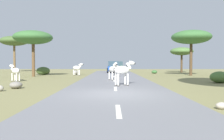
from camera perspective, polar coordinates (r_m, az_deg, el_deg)
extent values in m
plane|color=olive|center=(11.12, 1.11, -6.16)|extent=(90.00, 90.00, 0.00)
cube|color=slate|center=(11.12, 1.08, -6.03)|extent=(6.00, 64.00, 0.05)
cube|color=silver|center=(7.17, 1.65, -10.17)|extent=(0.16, 2.00, 0.01)
cube|color=silver|center=(13.10, 0.93, -4.72)|extent=(0.16, 2.00, 0.01)
cube|color=silver|center=(19.07, 0.66, -2.67)|extent=(0.16, 2.00, 0.01)
cube|color=silver|center=(25.05, 0.52, -1.60)|extent=(0.16, 2.00, 0.01)
cube|color=silver|center=(31.05, 0.44, -0.94)|extent=(0.16, 2.00, 0.01)
cube|color=silver|center=(37.04, 0.38, -0.50)|extent=(0.16, 2.00, 0.01)
ellipsoid|color=silver|center=(24.45, 1.34, 0.61)|extent=(0.64, 1.17, 0.53)
cylinder|color=silver|center=(24.14, 0.87, -0.83)|extent=(0.13, 0.13, 0.76)
cylinder|color=#28231E|center=(24.16, 0.87, -1.67)|extent=(0.15, 0.15, 0.05)
cylinder|color=silver|center=(24.09, 1.53, -0.84)|extent=(0.13, 0.13, 0.76)
cylinder|color=#28231E|center=(24.11, 1.53, -1.68)|extent=(0.15, 0.15, 0.05)
cylinder|color=silver|center=(24.85, 1.15, -0.76)|extent=(0.13, 0.13, 0.76)
cylinder|color=#28231E|center=(24.87, 1.15, -1.57)|extent=(0.15, 0.15, 0.05)
cylinder|color=silver|center=(24.81, 1.79, -0.76)|extent=(0.13, 0.13, 0.76)
cylinder|color=#28231E|center=(24.83, 1.79, -1.58)|extent=(0.15, 0.15, 0.05)
cylinder|color=silver|center=(23.92, 1.13, 1.23)|extent=(0.27, 0.43, 0.45)
cube|color=black|center=(23.92, 1.13, 1.45)|extent=(0.11, 0.37, 0.31)
ellipsoid|color=silver|center=(23.66, 1.03, 1.63)|extent=(0.29, 0.51, 0.24)
ellipsoid|color=black|center=(23.47, 0.95, 1.58)|extent=(0.17, 0.19, 0.15)
cone|color=silver|center=(23.80, 0.91, 1.92)|extent=(0.11, 0.11, 0.14)
cone|color=silver|center=(23.77, 1.25, 1.92)|extent=(0.11, 0.11, 0.14)
cylinder|color=black|center=(25.00, 1.54, 0.41)|extent=(0.07, 0.16, 0.45)
ellipsoid|color=silver|center=(14.80, 2.55, -0.03)|extent=(1.22, 1.01, 0.54)
cylinder|color=silver|center=(14.93, 4.05, -2.42)|extent=(0.16, 0.16, 0.79)
cylinder|color=#28231E|center=(14.96, 4.05, -3.82)|extent=(0.18, 0.18, 0.05)
cylinder|color=silver|center=(15.17, 3.39, -2.35)|extent=(0.16, 0.16, 0.79)
cylinder|color=#28231E|center=(15.20, 3.39, -3.73)|extent=(0.18, 0.18, 0.05)
cylinder|color=silver|center=(14.49, 1.66, -2.54)|extent=(0.16, 0.16, 0.79)
cylinder|color=#28231E|center=(14.53, 1.66, -3.98)|extent=(0.18, 0.18, 0.05)
cylinder|color=silver|center=(14.74, 1.02, -2.47)|extent=(0.16, 0.16, 0.79)
cylinder|color=#28231E|center=(14.77, 1.02, -3.89)|extent=(0.18, 0.18, 0.05)
cylinder|color=silver|center=(15.11, 4.26, 1.07)|extent=(0.46, 0.40, 0.46)
cube|color=black|center=(15.11, 4.26, 1.43)|extent=(0.34, 0.24, 0.32)
ellipsoid|color=silver|center=(15.28, 5.08, 1.72)|extent=(0.54, 0.45, 0.25)
ellipsoid|color=black|center=(15.40, 5.67, 1.65)|extent=(0.23, 0.22, 0.15)
cone|color=silver|center=(15.14, 4.87, 2.20)|extent=(0.13, 0.13, 0.15)
cone|color=silver|center=(15.26, 4.54, 2.19)|extent=(0.13, 0.13, 0.15)
cylinder|color=black|center=(14.48, 0.68, -0.48)|extent=(0.16, 0.12, 0.47)
ellipsoid|color=silver|center=(20.44, -22.91, -0.16)|extent=(1.05, 0.92, 0.48)
cylinder|color=silver|center=(20.81, -23.04, -1.64)|extent=(0.14, 0.14, 0.69)
cylinder|color=#28231E|center=(20.83, -23.03, -2.52)|extent=(0.16, 0.16, 0.05)
cylinder|color=silver|center=(20.69, -23.66, -1.66)|extent=(0.14, 0.14, 0.69)
cylinder|color=#28231E|center=(20.71, -23.65, -2.55)|extent=(0.16, 0.16, 0.05)
cylinder|color=silver|center=(20.25, -22.10, -1.72)|extent=(0.14, 0.14, 0.69)
cylinder|color=#28231E|center=(20.27, -22.09, -2.62)|extent=(0.16, 0.16, 0.05)
cylinder|color=silver|center=(20.12, -22.73, -1.75)|extent=(0.14, 0.14, 0.69)
cylinder|color=#28231E|center=(20.14, -22.72, -2.66)|extent=(0.16, 0.16, 0.05)
cylinder|color=silver|center=(20.85, -23.59, 0.54)|extent=(0.40, 0.36, 0.41)
cube|color=black|center=(20.85, -23.59, 0.77)|extent=(0.29, 0.23, 0.28)
ellipsoid|color=silver|center=(21.06, -23.91, 0.95)|extent=(0.46, 0.41, 0.22)
ellipsoid|color=black|center=(21.21, -24.14, 0.91)|extent=(0.20, 0.19, 0.13)
cone|color=silver|center=(20.99, -23.62, 1.26)|extent=(0.12, 0.12, 0.13)
cone|color=silver|center=(20.93, -23.92, 1.25)|extent=(0.12, 0.12, 0.13)
cylinder|color=black|center=(20.01, -22.18, -0.46)|extent=(0.14, 0.11, 0.41)
ellipsoid|color=silver|center=(28.03, -8.82, 0.55)|extent=(1.14, 0.87, 0.50)
cylinder|color=silver|center=(27.74, -8.40, -0.65)|extent=(0.14, 0.14, 0.73)
cylinder|color=#28231E|center=(27.75, -8.40, -1.35)|extent=(0.16, 0.16, 0.05)
cylinder|color=silver|center=(27.95, -8.07, -0.63)|extent=(0.14, 0.14, 0.73)
cylinder|color=#28231E|center=(27.97, -8.07, -1.32)|extent=(0.16, 0.16, 0.05)
cylinder|color=silver|center=(28.15, -9.55, -0.62)|extent=(0.14, 0.14, 0.73)
cylinder|color=#28231E|center=(28.16, -9.54, -1.31)|extent=(0.16, 0.16, 0.05)
cylinder|color=silver|center=(28.36, -9.22, -0.60)|extent=(0.14, 0.14, 0.73)
cylinder|color=#28231E|center=(28.38, -9.21, -1.28)|extent=(0.16, 0.16, 0.05)
cylinder|color=silver|center=(27.73, -7.97, 1.08)|extent=(0.43, 0.35, 0.43)
cube|color=black|center=(27.73, -7.97, 1.26)|extent=(0.33, 0.20, 0.29)
ellipsoid|color=silver|center=(27.58, -7.55, 1.41)|extent=(0.50, 0.39, 0.23)
ellipsoid|color=black|center=(27.48, -7.23, 1.37)|extent=(0.21, 0.19, 0.14)
cone|color=silver|center=(27.59, -7.83, 1.65)|extent=(0.12, 0.12, 0.14)
cone|color=silver|center=(27.70, -7.67, 1.65)|extent=(0.12, 0.12, 0.14)
cylinder|color=black|center=(28.35, -9.68, 0.37)|extent=(0.15, 0.10, 0.43)
ellipsoid|color=silver|center=(19.72, 0.11, 0.19)|extent=(0.80, 1.14, 0.50)
cylinder|color=silver|center=(19.37, 0.14, -1.54)|extent=(0.14, 0.14, 0.72)
cylinder|color=#28231E|center=(19.39, 0.14, -2.53)|extent=(0.16, 0.16, 0.05)
cylinder|color=silver|center=(19.47, 0.87, -1.52)|extent=(0.14, 0.14, 0.72)
cylinder|color=#28231E|center=(19.50, 0.87, -2.51)|extent=(0.16, 0.16, 0.05)
cylinder|color=silver|center=(20.01, -0.62, -1.43)|extent=(0.14, 0.14, 0.72)
cylinder|color=#28231E|center=(20.03, -0.62, -2.39)|extent=(0.16, 0.16, 0.05)
cylinder|color=silver|center=(20.11, 0.09, -1.41)|extent=(0.14, 0.14, 0.72)
cylinder|color=#28231E|center=(20.13, 0.09, -2.37)|extent=(0.16, 0.16, 0.05)
cylinder|color=silver|center=(19.24, 0.69, 0.92)|extent=(0.32, 0.42, 0.43)
cube|color=black|center=(19.24, 0.69, 1.18)|extent=(0.17, 0.34, 0.29)
ellipsoid|color=silver|center=(19.01, 0.98, 1.39)|extent=(0.35, 0.50, 0.23)
ellipsoid|color=black|center=(18.84, 1.21, 1.33)|extent=(0.19, 0.20, 0.14)
cone|color=silver|center=(19.09, 0.66, 1.74)|extent=(0.11, 0.11, 0.13)
cone|color=silver|center=(19.14, 1.03, 1.74)|extent=(0.11, 0.11, 0.13)
cylinder|color=black|center=(20.21, -0.46, -0.04)|extent=(0.09, 0.15, 0.43)
cube|color=#1E479E|center=(34.73, 0.47, 0.30)|extent=(1.93, 4.25, 0.80)
cube|color=#334751|center=(34.92, 0.45, 1.59)|extent=(1.71, 2.25, 0.76)
cube|color=black|center=(32.58, 0.61, -0.28)|extent=(1.71, 0.21, 0.24)
cylinder|color=black|center=(33.37, -0.99, -0.17)|extent=(0.24, 0.69, 0.68)
cylinder|color=black|center=(33.44, 2.09, -0.17)|extent=(0.24, 0.69, 0.68)
cylinder|color=black|center=(36.07, -1.04, -0.02)|extent=(0.24, 0.69, 0.68)
cylinder|color=black|center=(36.13, 1.81, -0.02)|extent=(0.24, 0.69, 0.68)
cube|color=#476B38|center=(40.81, 1.54, 0.53)|extent=(1.89, 4.24, 0.80)
cube|color=#334751|center=(41.00, 1.53, 1.62)|extent=(1.69, 2.24, 0.76)
cube|color=black|center=(38.66, 1.69, 0.05)|extent=(1.71, 0.20, 0.24)
cylinder|color=black|center=(39.43, 0.33, 0.13)|extent=(0.24, 0.68, 0.68)
cylinder|color=black|center=(39.52, 2.94, 0.14)|extent=(0.24, 0.68, 0.68)
cylinder|color=black|center=(42.13, 0.23, 0.24)|extent=(0.24, 0.68, 0.68)
cylinder|color=black|center=(42.21, 2.67, 0.24)|extent=(0.24, 0.68, 0.68)
cylinder|color=#4C3823|center=(38.41, 17.11, 1.49)|extent=(0.31, 0.31, 2.76)
ellipsoid|color=#4C7038|center=(38.46, 17.14, 4.50)|extent=(3.65, 3.65, 1.28)
cylinder|color=brown|center=(42.34, -23.17, 2.59)|extent=(0.36, 0.36, 4.46)
ellipsoid|color=#425B2D|center=(42.50, -23.23, 6.70)|extent=(4.68, 4.68, 1.64)
cylinder|color=brown|center=(26.86, -19.01, 2.28)|extent=(0.34, 0.34, 3.62)
ellipsoid|color=#386633|center=(27.01, -19.07, 7.71)|extent=(4.28, 4.28, 1.50)
cylinder|color=#4C3823|center=(29.13, 19.25, 2.43)|extent=(0.34, 0.34, 3.82)
ellipsoid|color=#386633|center=(29.29, 19.30, 7.79)|extent=(4.71, 4.71, 1.65)
ellipsoid|color=#425B2D|center=(30.58, -16.78, -0.20)|extent=(1.71, 1.54, 1.03)
ellipsoid|color=#4C7038|center=(19.30, 25.46, -1.63)|extent=(1.48, 1.33, 0.89)
ellipsoid|color=#386633|center=(33.26, 10.64, -0.46)|extent=(0.81, 0.73, 0.49)
ellipsoid|color=#A89E8C|center=(32.53, -15.76, -0.72)|extent=(0.53, 0.48, 0.29)
ellipsoid|color=gray|center=(13.76, -26.31, -4.11)|extent=(0.45, 0.33, 0.34)
ellipsoid|color=gray|center=(14.82, -22.84, -3.49)|extent=(0.73, 0.79, 0.42)
ellipsoid|color=gray|center=(30.22, -9.03, -0.60)|extent=(0.72, 0.76, 0.56)
ellipsoid|color=#A89E8C|center=(8.46, 25.86, -8.05)|extent=(0.40, 0.28, 0.24)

